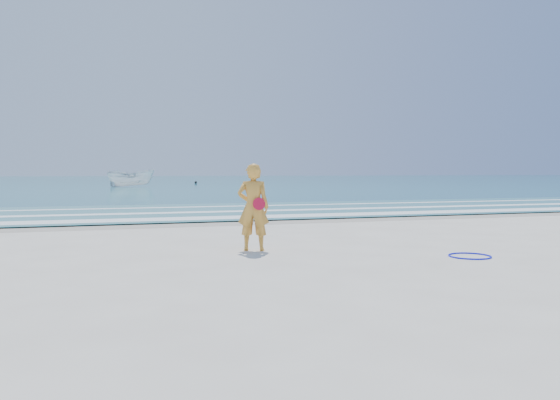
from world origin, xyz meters
name	(u,v)px	position (x,y,z in m)	size (l,w,h in m)	color
ground	(340,266)	(0.00, 0.00, 0.00)	(400.00, 400.00, 0.00)	silver
wet_sand	(231,222)	(0.00, 9.00, 0.00)	(400.00, 2.40, 0.00)	#B2A893
ocean	(126,180)	(0.00, 105.00, 0.02)	(400.00, 190.00, 0.04)	#19727F
shallow	(205,211)	(0.00, 14.00, 0.04)	(400.00, 10.00, 0.01)	#59B7AD
foam_near	(223,218)	(0.00, 10.30, 0.05)	(400.00, 1.40, 0.01)	white
foam_mid	(208,212)	(0.00, 13.20, 0.05)	(400.00, 0.90, 0.01)	white
foam_far	(196,207)	(0.00, 16.50, 0.05)	(400.00, 0.60, 0.01)	white
hoop	(470,256)	(2.93, 0.22, 0.02)	(0.84, 0.84, 0.03)	#0C14E7
boat	(131,178)	(-1.32, 52.30, 1.01)	(1.89, 5.02, 1.94)	white
buoy	(196,182)	(7.83, 65.66, 0.22)	(0.36, 0.36, 0.36)	black
woman	(253,207)	(-0.99, 2.39, 0.94)	(0.81, 0.67, 1.89)	gold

